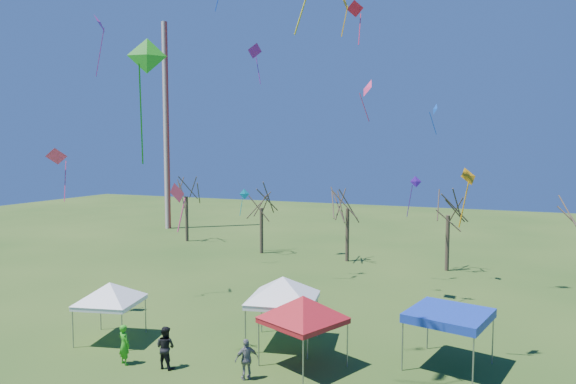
{
  "coord_description": "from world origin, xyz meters",
  "views": [
    {
      "loc": [
        9.73,
        -18.42,
        9.74
      ],
      "look_at": [
        0.88,
        3.0,
        7.81
      ],
      "focal_mm": 32.0,
      "sensor_mm": 36.0,
      "label": 1
    }
  ],
  "objects_px": {
    "radio_mast": "(166,127)",
    "tree_0": "(186,180)",
    "person_green": "(124,344)",
    "tent_red": "(303,301)",
    "tree_1": "(261,192)",
    "tent_white_west": "(110,286)",
    "tree_2": "(348,189)",
    "person_grey": "(247,359)",
    "person_dark": "(165,347)",
    "tent_white_mid": "(283,281)",
    "tree_3": "(449,195)",
    "tent_blue": "(449,316)"
  },
  "relations": [
    {
      "from": "tent_red",
      "to": "person_green",
      "type": "relative_size",
      "value": 2.17
    },
    {
      "from": "tree_0",
      "to": "person_green",
      "type": "relative_size",
      "value": 4.59
    },
    {
      "from": "tree_3",
      "to": "person_grey",
      "type": "xyz_separation_m",
      "value": [
        -5.96,
        -23.68,
        -5.2
      ]
    },
    {
      "from": "tent_white_mid",
      "to": "radio_mast",
      "type": "bearing_deg",
      "value": 133.49
    },
    {
      "from": "tree_3",
      "to": "person_grey",
      "type": "distance_m",
      "value": 24.97
    },
    {
      "from": "tent_white_mid",
      "to": "tree_1",
      "type": "bearing_deg",
      "value": 118.08
    },
    {
      "from": "tree_0",
      "to": "tent_white_mid",
      "type": "bearing_deg",
      "value": -47.69
    },
    {
      "from": "person_dark",
      "to": "radio_mast",
      "type": "bearing_deg",
      "value": -51.84
    },
    {
      "from": "radio_mast",
      "to": "tree_1",
      "type": "xyz_separation_m",
      "value": [
        17.23,
        -9.35,
        -6.71
      ]
    },
    {
      "from": "tree_0",
      "to": "person_green",
      "type": "distance_m",
      "value": 32.09
    },
    {
      "from": "tree_0",
      "to": "tent_red",
      "type": "relative_size",
      "value": 2.12
    },
    {
      "from": "tree_1",
      "to": "tree_2",
      "type": "distance_m",
      "value": 8.42
    },
    {
      "from": "person_grey",
      "to": "tree_0",
      "type": "bearing_deg",
      "value": -96.05
    },
    {
      "from": "tree_0",
      "to": "person_grey",
      "type": "relative_size",
      "value": 4.81
    },
    {
      "from": "radio_mast",
      "to": "person_grey",
      "type": "xyz_separation_m",
      "value": [
        28.07,
        -33.64,
        -11.62
      ]
    },
    {
      "from": "tree_1",
      "to": "tent_white_west",
      "type": "distance_m",
      "value": 23.22
    },
    {
      "from": "tent_red",
      "to": "person_grey",
      "type": "xyz_separation_m",
      "value": [
        -1.75,
        -2.11,
        -2.15
      ]
    },
    {
      "from": "person_dark",
      "to": "tree_1",
      "type": "bearing_deg",
      "value": -71.5
    },
    {
      "from": "radio_mast",
      "to": "tree_1",
      "type": "height_order",
      "value": "radio_mast"
    },
    {
      "from": "tent_white_mid",
      "to": "tent_blue",
      "type": "xyz_separation_m",
      "value": [
        7.86,
        0.39,
        -0.87
      ]
    },
    {
      "from": "tree_2",
      "to": "tent_red",
      "type": "height_order",
      "value": "tree_2"
    },
    {
      "from": "tree_2",
      "to": "person_green",
      "type": "relative_size",
      "value": 4.46
    },
    {
      "from": "tent_red",
      "to": "person_green",
      "type": "xyz_separation_m",
      "value": [
        -7.58,
        -2.86,
        -2.11
      ]
    },
    {
      "from": "tree_3",
      "to": "tent_white_mid",
      "type": "xyz_separation_m",
      "value": [
        -6.05,
        -19.55,
        -2.84
      ]
    },
    {
      "from": "tree_0",
      "to": "tent_red",
      "type": "height_order",
      "value": "tree_0"
    },
    {
      "from": "tree_2",
      "to": "tree_3",
      "type": "height_order",
      "value": "tree_2"
    },
    {
      "from": "tree_3",
      "to": "tent_blue",
      "type": "relative_size",
      "value": 2.01
    },
    {
      "from": "radio_mast",
      "to": "tree_1",
      "type": "relative_size",
      "value": 3.31
    },
    {
      "from": "tree_3",
      "to": "tent_white_mid",
      "type": "height_order",
      "value": "tree_3"
    },
    {
      "from": "tent_white_west",
      "to": "person_green",
      "type": "xyz_separation_m",
      "value": [
        2.66,
        -2.13,
        -1.88
      ]
    },
    {
      "from": "person_grey",
      "to": "tent_red",
      "type": "bearing_deg",
      "value": -173.46
    },
    {
      "from": "radio_mast",
      "to": "tree_0",
      "type": "bearing_deg",
      "value": -42.77
    },
    {
      "from": "tree_1",
      "to": "tent_red",
      "type": "bearing_deg",
      "value": -60.42
    },
    {
      "from": "tree_0",
      "to": "tree_1",
      "type": "relative_size",
      "value": 1.12
    },
    {
      "from": "radio_mast",
      "to": "person_dark",
      "type": "xyz_separation_m",
      "value": [
        24.21,
        -34.01,
        -11.55
      ]
    },
    {
      "from": "tent_blue",
      "to": "person_green",
      "type": "height_order",
      "value": "tent_blue"
    },
    {
      "from": "tree_0",
      "to": "tent_white_west",
      "type": "distance_m",
      "value": 28.73
    },
    {
      "from": "tent_white_mid",
      "to": "person_dark",
      "type": "xyz_separation_m",
      "value": [
        -3.78,
        -4.51,
        -2.29
      ]
    },
    {
      "from": "person_dark",
      "to": "tree_0",
      "type": "bearing_deg",
      "value": -55.38
    },
    {
      "from": "person_dark",
      "to": "person_green",
      "type": "distance_m",
      "value": 2.01
    },
    {
      "from": "person_green",
      "to": "person_grey",
      "type": "distance_m",
      "value": 5.88
    },
    {
      "from": "tent_red",
      "to": "person_grey",
      "type": "height_order",
      "value": "tent_red"
    },
    {
      "from": "tent_red",
      "to": "person_dark",
      "type": "bearing_deg",
      "value": -156.14
    },
    {
      "from": "tent_white_west",
      "to": "tent_red",
      "type": "height_order",
      "value": "tent_red"
    },
    {
      "from": "tent_white_mid",
      "to": "person_grey",
      "type": "relative_size",
      "value": 2.55
    },
    {
      "from": "person_grey",
      "to": "tree_2",
      "type": "bearing_deg",
      "value": -128.0
    },
    {
      "from": "tree_0",
      "to": "tree_2",
      "type": "bearing_deg",
      "value": -9.24
    },
    {
      "from": "radio_mast",
      "to": "person_grey",
      "type": "height_order",
      "value": "radio_mast"
    },
    {
      "from": "tent_white_mid",
      "to": "person_grey",
      "type": "xyz_separation_m",
      "value": [
        0.08,
        -4.14,
        -2.36
      ]
    },
    {
      "from": "tree_2",
      "to": "tent_white_west",
      "type": "bearing_deg",
      "value": -104.99
    }
  ]
}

